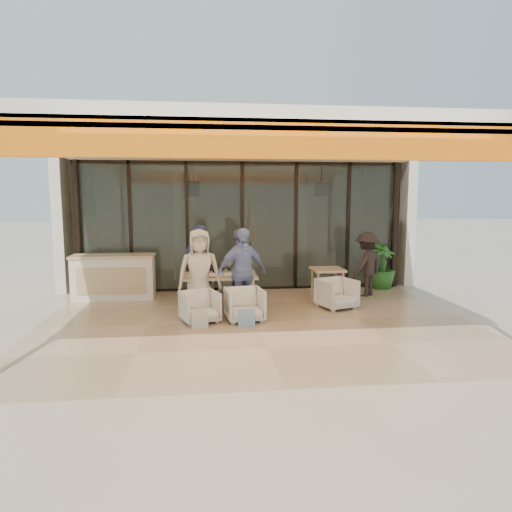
{
  "coord_description": "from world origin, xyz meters",
  "views": [
    {
      "loc": [
        -0.96,
        -8.25,
        2.38
      ],
      "look_at": [
        0.1,
        0.9,
        1.15
      ],
      "focal_mm": 32.0,
      "sensor_mm": 36.0,
      "label": 1
    }
  ],
  "objects_px": {
    "dining_table": "(220,277)",
    "chair_near_left": "(200,305)",
    "chair_far_left": "(200,287)",
    "chair_near_right": "(244,303)",
    "side_chair": "(337,292)",
    "chair_far_right": "(237,283)",
    "side_table": "(327,273)",
    "diner_periwinkle": "(242,272)",
    "host_counter": "(114,277)",
    "standing_woman": "(366,265)",
    "diner_grey": "(239,267)",
    "diner_navy": "(200,265)",
    "diner_cream": "(200,273)",
    "potted_palm": "(382,266)"
  },
  "relations": [
    {
      "from": "potted_palm",
      "to": "diner_periwinkle",
      "type": "bearing_deg",
      "value": -150.62
    },
    {
      "from": "diner_periwinkle",
      "to": "potted_palm",
      "type": "height_order",
      "value": "diner_periwinkle"
    },
    {
      "from": "diner_grey",
      "to": "side_table",
      "type": "xyz_separation_m",
      "value": [
        2.02,
        0.08,
        -0.19
      ]
    },
    {
      "from": "host_counter",
      "to": "chair_near_right",
      "type": "relative_size",
      "value": 2.63
    },
    {
      "from": "side_table",
      "to": "diner_periwinkle",
      "type": "bearing_deg",
      "value": -154.0
    },
    {
      "from": "diner_grey",
      "to": "chair_near_right",
      "type": "bearing_deg",
      "value": 98.66
    },
    {
      "from": "diner_cream",
      "to": "diner_navy",
      "type": "bearing_deg",
      "value": 84.83
    },
    {
      "from": "diner_cream",
      "to": "chair_far_right",
      "type": "bearing_deg",
      "value": 53.86
    },
    {
      "from": "host_counter",
      "to": "chair_far_left",
      "type": "height_order",
      "value": "host_counter"
    },
    {
      "from": "host_counter",
      "to": "chair_far_right",
      "type": "bearing_deg",
      "value": -5.04
    },
    {
      "from": "chair_near_left",
      "to": "side_chair",
      "type": "height_order",
      "value": "side_chair"
    },
    {
      "from": "diner_cream",
      "to": "standing_woman",
      "type": "xyz_separation_m",
      "value": [
        3.88,
        1.3,
        -0.1
      ]
    },
    {
      "from": "host_counter",
      "to": "chair_far_left",
      "type": "bearing_deg",
      "value": -7.19
    },
    {
      "from": "chair_near_right",
      "to": "potted_palm",
      "type": "bearing_deg",
      "value": 27.26
    },
    {
      "from": "chair_far_right",
      "to": "standing_woman",
      "type": "height_order",
      "value": "standing_woman"
    },
    {
      "from": "chair_far_left",
      "to": "diner_periwinkle",
      "type": "xyz_separation_m",
      "value": [
        0.84,
        -1.4,
        0.58
      ]
    },
    {
      "from": "dining_table",
      "to": "side_chair",
      "type": "bearing_deg",
      "value": -5.2
    },
    {
      "from": "diner_grey",
      "to": "diner_cream",
      "type": "bearing_deg",
      "value": 55.64
    },
    {
      "from": "chair_far_right",
      "to": "side_table",
      "type": "bearing_deg",
      "value": -175.26
    },
    {
      "from": "diner_navy",
      "to": "side_chair",
      "type": "bearing_deg",
      "value": 161.54
    },
    {
      "from": "dining_table",
      "to": "chair_near_left",
      "type": "height_order",
      "value": "dining_table"
    },
    {
      "from": "chair_far_left",
      "to": "diner_cream",
      "type": "distance_m",
      "value": 1.51
    },
    {
      "from": "chair_far_left",
      "to": "potted_palm",
      "type": "distance_m",
      "value": 4.65
    },
    {
      "from": "diner_navy",
      "to": "diner_periwinkle",
      "type": "height_order",
      "value": "diner_navy"
    },
    {
      "from": "diner_navy",
      "to": "diner_periwinkle",
      "type": "bearing_deg",
      "value": 127.69
    },
    {
      "from": "chair_near_left",
      "to": "diner_navy",
      "type": "xyz_separation_m",
      "value": [
        0.0,
        1.4,
        0.54
      ]
    },
    {
      "from": "chair_far_left",
      "to": "potted_palm",
      "type": "bearing_deg",
      "value": -176.39
    },
    {
      "from": "chair_far_left",
      "to": "chair_near_right",
      "type": "relative_size",
      "value": 0.83
    },
    {
      "from": "chair_near_left",
      "to": "diner_grey",
      "type": "bearing_deg",
      "value": 40.3
    },
    {
      "from": "side_table",
      "to": "chair_far_left",
      "type": "bearing_deg",
      "value": 171.71
    },
    {
      "from": "dining_table",
      "to": "chair_near_right",
      "type": "bearing_deg",
      "value": -66.0
    },
    {
      "from": "dining_table",
      "to": "chair_near_right",
      "type": "xyz_separation_m",
      "value": [
        0.43,
        -0.96,
        -0.33
      ]
    },
    {
      "from": "chair_far_right",
      "to": "diner_navy",
      "type": "xyz_separation_m",
      "value": [
        -0.84,
        -0.5,
        0.51
      ]
    },
    {
      "from": "chair_far_left",
      "to": "side_table",
      "type": "xyz_separation_m",
      "value": [
        2.86,
        -0.42,
        0.35
      ]
    },
    {
      "from": "diner_periwinkle",
      "to": "chair_near_right",
      "type": "bearing_deg",
      "value": -109.58
    },
    {
      "from": "chair_far_right",
      "to": "chair_near_right",
      "type": "height_order",
      "value": "chair_far_right"
    },
    {
      "from": "chair_far_right",
      "to": "chair_near_left",
      "type": "bearing_deg",
      "value": 82.55
    },
    {
      "from": "chair_near_left",
      "to": "diner_grey",
      "type": "distance_m",
      "value": 1.71
    },
    {
      "from": "chair_far_left",
      "to": "chair_near_left",
      "type": "relative_size",
      "value": 0.87
    },
    {
      "from": "chair_near_right",
      "to": "chair_near_left",
      "type": "bearing_deg",
      "value": 172.4
    },
    {
      "from": "dining_table",
      "to": "chair_near_left",
      "type": "distance_m",
      "value": 1.1
    },
    {
      "from": "host_counter",
      "to": "diner_periwinkle",
      "type": "bearing_deg",
      "value": -30.49
    },
    {
      "from": "diner_grey",
      "to": "standing_woman",
      "type": "relative_size",
      "value": 1.08
    },
    {
      "from": "dining_table",
      "to": "potted_palm",
      "type": "xyz_separation_m",
      "value": [
        4.17,
        1.65,
        -0.09
      ]
    },
    {
      "from": "standing_woman",
      "to": "potted_palm",
      "type": "distance_m",
      "value": 1.09
    },
    {
      "from": "diner_cream",
      "to": "potted_palm",
      "type": "height_order",
      "value": "diner_cream"
    },
    {
      "from": "diner_cream",
      "to": "chair_near_right",
      "type": "bearing_deg",
      "value": -35.93
    },
    {
      "from": "chair_near_right",
      "to": "side_table",
      "type": "height_order",
      "value": "side_table"
    },
    {
      "from": "diner_navy",
      "to": "standing_woman",
      "type": "height_order",
      "value": "diner_navy"
    },
    {
      "from": "host_counter",
      "to": "diner_cream",
      "type": "xyz_separation_m",
      "value": [
        1.96,
        -1.65,
        0.34
      ]
    }
  ]
}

